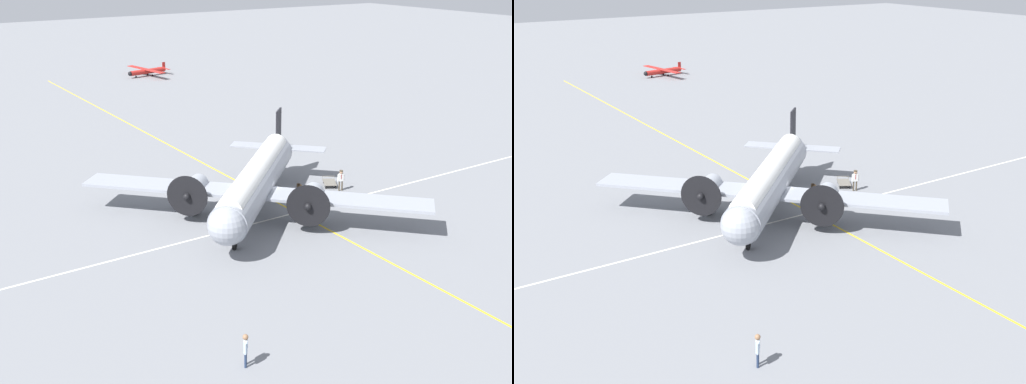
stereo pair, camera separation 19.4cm
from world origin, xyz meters
The scene contains 9 objects.
ground_plane centered at (0.00, 0.00, 0.00)m, with size 300.00×300.00×0.00m, color slate.
apron_line_eastwest centered at (0.00, -2.53, 0.00)m, with size 120.00×0.16×0.01m.
apron_line_northsouth centered at (-1.51, 0.00, 0.00)m, with size 0.16×120.00×0.01m.
airliner_main centered at (-0.29, 0.30, 2.51)m, with size 19.76×19.64×5.76m.
crew_foreground centered at (-15.12, 10.52, 1.03)m, with size 0.49×0.37×1.69m.
passenger_boarding centered at (0.28, -8.25, 1.07)m, with size 0.37×0.54×1.70m.
suitcase_near_door centered at (2.34, -5.69, 0.22)m, with size 0.49×0.16×0.47m.
baggage_cart centered at (1.65, -8.26, 0.27)m, with size 1.96×1.74×0.56m.
light_aircraft_distant centered at (55.45, -16.40, 0.78)m, with size 9.16×6.88×1.80m.
Camera 2 is at (-36.19, 23.58, 17.82)m, focal length 45.00 mm.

